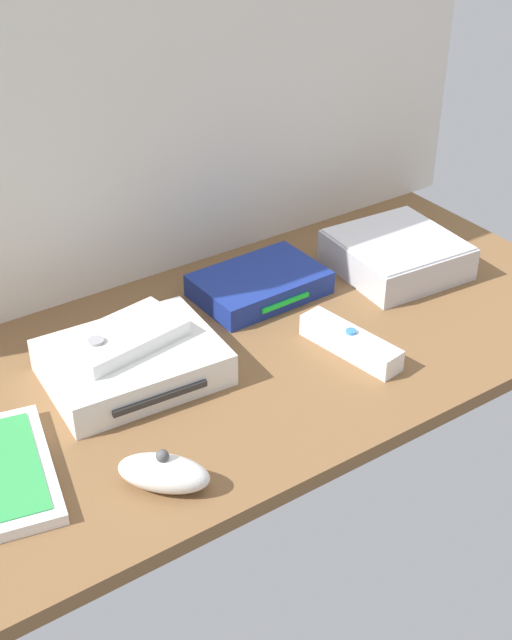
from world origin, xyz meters
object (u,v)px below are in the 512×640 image
mini_computer (396,254)px  remote_nunchuk (164,473)px  game_console (133,363)px  remote_classic_pad (124,337)px  remote_wand (350,342)px  network_router (259,284)px

mini_computer → remote_nunchuk: size_ratio=1.78×
game_console → remote_classic_pad: size_ratio=1.43×
remote_classic_pad → game_console: bearing=-90.0°
game_console → remote_wand: bearing=-19.2°
remote_wand → remote_classic_pad: (-25.92, 12.35, 3.90)cm
mini_computer → remote_wand: bearing=-146.4°
remote_wand → remote_nunchuk: (-32.12, -8.27, 0.53)cm
game_console → remote_classic_pad: (-0.20, 1.32, 3.21)cm
remote_wand → remote_nunchuk: 33.17cm
game_console → remote_nunchuk: (-6.40, -19.29, -0.16)cm
remote_nunchuk → remote_classic_pad: bearing=29.5°
network_router → remote_wand: (1.51, -18.54, -0.19)cm
remote_wand → remote_classic_pad: bearing=145.5°
game_console → mini_computer: (45.22, 1.93, 0.44)cm
game_console → network_router: bearing=21.3°
mini_computer → remote_classic_pad: size_ratio=1.18×
remote_nunchuk → network_router: bearing=-2.6°
remote_classic_pad → network_router: bearing=5.5°
game_console → remote_wand: game_console is taller
mini_computer → remote_wand: 23.44cm
remote_nunchuk → remote_wand: bearing=-29.3°
remote_wand → remote_nunchuk: remote_nunchuk is taller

